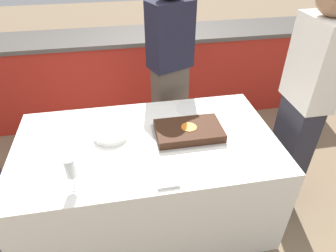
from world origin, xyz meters
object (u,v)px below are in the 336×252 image
Objects in this scene: plate_stack at (111,135)px; wine_glass at (70,169)px; cake at (189,131)px; person_seated_right at (304,105)px; person_cutting_cake at (170,73)px.

wine_glass reaches higher than plate_stack.
person_seated_right is (0.79, -0.02, 0.13)m from cake.
wine_glass reaches higher than cake.
wine_glass is at bearing 32.65° from person_cutting_cake.
person_seated_right is at bearing 116.18° from person_cutting_cake.
plate_stack is (-0.51, 0.07, -0.01)m from cake.
plate_stack is at bearing -93.61° from person_seated_right.
wine_glass is 0.12× the size of person_cutting_cake.
person_cutting_cake is 0.98× the size of person_seated_right.
plate_stack is at bearing 63.74° from wine_glass.
person_cutting_cake reaches higher than cake.
person_cutting_cake is 1.05m from person_seated_right.
cake is 0.28× the size of person_seated_right.
person_seated_right reaches higher than plate_stack.
cake is 0.80m from wine_glass.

